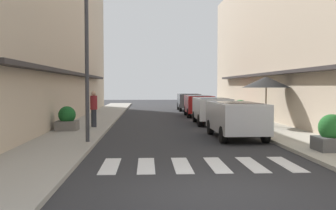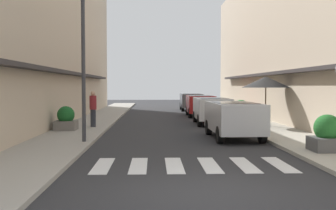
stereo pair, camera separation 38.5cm
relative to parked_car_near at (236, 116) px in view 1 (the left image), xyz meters
The scene contains 16 objects.
ground_plane 6.72m from the parked_car_near, 109.15° to the left, with size 80.36×80.36×0.00m, color #2B2B2D.
sidewalk_left 9.19m from the parked_car_near, 136.58° to the left, with size 2.45×51.14×0.12m, color #9E998E.
sidewalk_right 6.74m from the parked_car_near, 70.09° to the left, with size 2.45×51.14×0.12m, color #ADA899.
building_row_left 13.52m from the parked_car_near, 145.55° to the left, with size 5.50×34.87×11.76m.
building_row_right 10.19m from the parked_car_near, 49.85° to the left, with size 5.50×34.87×10.12m.
crosswalk 5.92m from the parked_car_near, 111.94° to the right, with size 5.20×2.20×0.01m.
parked_car_near is the anchor object (origin of this frame).
parked_car_mid 6.19m from the parked_car_near, 90.00° to the left, with size 1.86×4.06×1.47m.
parked_car_far 11.89m from the parked_car_near, 90.00° to the left, with size 1.88×4.15×1.47m.
parked_car_distant 18.71m from the parked_car_near, 90.00° to the left, with size 1.86×3.99×1.47m.
street_lamp 6.29m from the parked_car_near, 164.85° to the right, with size 1.19×0.28×5.57m.
cafe_umbrella 4.77m from the parked_car_near, 58.65° to the left, with size 2.39×2.39×2.47m.
planter_corner 4.47m from the parked_car_near, 61.52° to the right, with size 0.98×0.98×1.13m.
planter_midblock 7.60m from the parked_car_near, 161.56° to the left, with size 0.96×0.96×1.09m.
planter_far 7.58m from the parked_car_near, 75.62° to the left, with size 0.93×0.93×1.20m.
pedestrian_walking_near 7.25m from the parked_car_near, 148.57° to the left, with size 0.34×0.34×1.76m.
Camera 1 is at (-1.40, -7.83, 2.12)m, focal length 43.45 mm.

